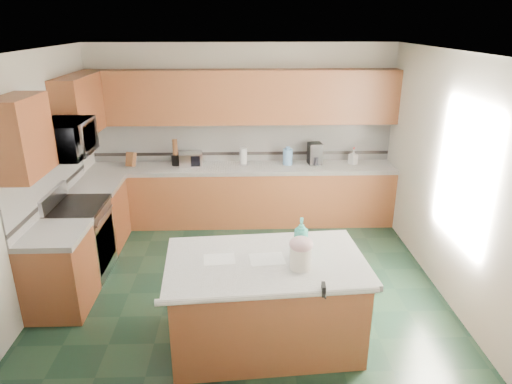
{
  "coord_description": "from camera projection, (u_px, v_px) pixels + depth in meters",
  "views": [
    {
      "loc": [
        -0.01,
        -4.61,
        3.0
      ],
      "look_at": [
        0.15,
        0.35,
        1.12
      ],
      "focal_mm": 32.0,
      "sensor_mm": 36.0,
      "label": 1
    }
  ],
  "objects": [
    {
      "name": "floor",
      "position": [
        244.0,
        291.0,
        5.37
      ],
      "size": [
        4.6,
        4.6,
        0.0
      ],
      "primitive_type": "plane",
      "color": "black",
      "rests_on": "ground"
    },
    {
      "name": "ceiling",
      "position": [
        242.0,
        53.0,
        4.42
      ],
      "size": [
        4.6,
        4.6,
        0.0
      ],
      "primitive_type": "plane",
      "color": "white",
      "rests_on": "ground"
    },
    {
      "name": "wall_back",
      "position": [
        242.0,
        133.0,
        7.07
      ],
      "size": [
        4.6,
        0.04,
        2.7
      ],
      "primitive_type": "cube",
      "color": "silver",
      "rests_on": "ground"
    },
    {
      "name": "wall_front",
      "position": [
        245.0,
        314.0,
        2.73
      ],
      "size": [
        4.6,
        0.04,
        2.7
      ],
      "primitive_type": "cube",
      "color": "silver",
      "rests_on": "ground"
    },
    {
      "name": "wall_left",
      "position": [
        24.0,
        186.0,
        4.83
      ],
      "size": [
        0.04,
        4.6,
        2.7
      ],
      "primitive_type": "cube",
      "color": "silver",
      "rests_on": "ground"
    },
    {
      "name": "wall_right",
      "position": [
        456.0,
        181.0,
        4.97
      ],
      "size": [
        0.04,
        4.6,
        2.7
      ],
      "primitive_type": "cube",
      "color": "silver",
      "rests_on": "ground"
    },
    {
      "name": "back_base_cab",
      "position": [
        243.0,
        196.0,
        7.09
      ],
      "size": [
        4.6,
        0.6,
        0.86
      ],
      "primitive_type": "cube",
      "color": "#5A2915",
      "rests_on": "ground"
    },
    {
      "name": "back_countertop",
      "position": [
        243.0,
        168.0,
        6.93
      ],
      "size": [
        4.6,
        0.64,
        0.06
      ],
      "primitive_type": "cube",
      "color": "white",
      "rests_on": "back_base_cab"
    },
    {
      "name": "back_upper_cab",
      "position": [
        242.0,
        97.0,
        6.68
      ],
      "size": [
        4.6,
        0.33,
        0.78
      ],
      "primitive_type": "cube",
      "color": "#5A2915",
      "rests_on": "wall_back"
    },
    {
      "name": "back_backsplash",
      "position": [
        242.0,
        141.0,
        7.08
      ],
      "size": [
        4.6,
        0.02,
        0.63
      ],
      "primitive_type": "cube",
      "color": "silver",
      "rests_on": "back_countertop"
    },
    {
      "name": "back_accent_band",
      "position": [
        243.0,
        153.0,
        7.14
      ],
      "size": [
        4.6,
        0.01,
        0.05
      ],
      "primitive_type": "cube",
      "color": "black",
      "rests_on": "back_countertop"
    },
    {
      "name": "left_base_cab_rear",
      "position": [
        100.0,
        216.0,
        6.37
      ],
      "size": [
        0.6,
        0.82,
        0.86
      ],
      "primitive_type": "cube",
      "color": "#5A2915",
      "rests_on": "ground"
    },
    {
      "name": "left_counter_rear",
      "position": [
        96.0,
        185.0,
        6.21
      ],
      "size": [
        0.64,
        0.82,
        0.06
      ],
      "primitive_type": "cube",
      "color": "white",
      "rests_on": "left_base_cab_rear"
    },
    {
      "name": "left_base_cab_front",
      "position": [
        60.0,
        273.0,
        4.94
      ],
      "size": [
        0.6,
        0.72,
        0.86
      ],
      "primitive_type": "cube",
      "color": "#5A2915",
      "rests_on": "ground"
    },
    {
      "name": "left_counter_front",
      "position": [
        53.0,
        235.0,
        4.78
      ],
      "size": [
        0.64,
        0.72,
        0.06
      ],
      "primitive_type": "cube",
      "color": "white",
      "rests_on": "left_base_cab_front"
    },
    {
      "name": "left_backsplash",
      "position": [
        49.0,
        179.0,
        5.38
      ],
      "size": [
        0.02,
        2.3,
        0.63
      ],
      "primitive_type": "cube",
      "color": "silver",
      "rests_on": "wall_left"
    },
    {
      "name": "left_accent_band",
      "position": [
        53.0,
        195.0,
        5.45
      ],
      "size": [
        0.01,
        2.3,
        0.05
      ],
      "primitive_type": "cube",
      "color": "black",
      "rests_on": "wall_left"
    },
    {
      "name": "left_upper_cab_rear",
      "position": [
        79.0,
        106.0,
        5.96
      ],
      "size": [
        0.33,
        1.09,
        0.78
      ],
      "primitive_type": "cube",
      "color": "#5A2915",
      "rests_on": "wall_left"
    },
    {
      "name": "left_upper_cab_front",
      "position": [
        22.0,
        137.0,
        4.4
      ],
      "size": [
        0.33,
        0.72,
        0.78
      ],
      "primitive_type": "cube",
      "color": "#5A2915",
      "rests_on": "wall_left"
    },
    {
      "name": "range_body",
      "position": [
        82.0,
        241.0,
        5.63
      ],
      "size": [
        0.6,
        0.76,
        0.88
      ],
      "primitive_type": "cube",
      "color": "#B7B7BC",
      "rests_on": "ground"
    },
    {
      "name": "range_oven_door",
      "position": [
        106.0,
        244.0,
        5.65
      ],
      "size": [
        0.02,
        0.68,
        0.55
      ],
      "primitive_type": "cube",
      "color": "black",
      "rests_on": "range_body"
    },
    {
      "name": "range_cooktop",
      "position": [
        77.0,
        207.0,
        5.46
      ],
      "size": [
        0.62,
        0.78,
        0.04
      ],
      "primitive_type": "cube",
      "color": "black",
      "rests_on": "range_body"
    },
    {
      "name": "range_handle",
      "position": [
        105.0,
        216.0,
        5.52
      ],
      "size": [
        0.02,
        0.66,
        0.02
      ],
      "primitive_type": "cylinder",
      "rotation": [
        1.57,
        0.0,
        0.0
      ],
      "color": "#B7B7BC",
      "rests_on": "range_body"
    },
    {
      "name": "range_backguard",
      "position": [
        53.0,
        198.0,
        5.41
      ],
      "size": [
        0.06,
        0.76,
        0.18
      ],
      "primitive_type": "cube",
      "color": "#B7B7BC",
      "rests_on": "range_body"
    },
    {
      "name": "microwave",
      "position": [
        66.0,
        139.0,
        5.17
      ],
      "size": [
        0.5,
        0.73,
        0.41
      ],
      "primitive_type": "imported",
      "rotation": [
        0.0,
        0.0,
        1.57
      ],
      "color": "#B7B7BC",
      "rests_on": "wall_left"
    },
    {
      "name": "island_base",
      "position": [
        266.0,
        305.0,
        4.39
      ],
      "size": [
        1.81,
        1.12,
        0.86
      ],
      "primitive_type": "cube",
      "rotation": [
        0.0,
        0.0,
        0.07
      ],
      "color": "#5A2915",
      "rests_on": "ground"
    },
    {
      "name": "island_top",
      "position": [
        266.0,
        263.0,
        4.23
      ],
      "size": [
        1.92,
        1.23,
        0.06
      ],
      "primitive_type": "cube",
      "rotation": [
        0.0,
        0.0,
        0.07
      ],
      "color": "white",
      "rests_on": "island_base"
    },
    {
      "name": "island_bullnose",
      "position": [
        269.0,
        296.0,
        3.71
      ],
      "size": [
        1.84,
        0.19,
        0.06
      ],
      "primitive_type": "cylinder",
      "rotation": [
        0.0,
        1.57,
        0.07
      ],
      "color": "white",
      "rests_on": "island_base"
    },
    {
      "name": "treat_jar",
      "position": [
        301.0,
        258.0,
        4.05
      ],
      "size": [
        0.24,
        0.24,
        0.2
      ],
      "primitive_type": "cylinder",
      "rotation": [
        0.0,
        0.0,
        0.29
      ],
      "color": "white",
      "rests_on": "island_top"
    },
    {
      "name": "treat_jar_lid",
      "position": [
        301.0,
        244.0,
        4.0
      ],
      "size": [
        0.21,
        0.21,
        0.13
      ],
      "primitive_type": "ellipsoid",
      "color": "#D7A8B2",
      "rests_on": "treat_jar"
    },
    {
      "name": "treat_jar_knob",
      "position": [
        301.0,
        240.0,
        3.98
      ],
      "size": [
        0.07,
        0.02,
        0.02
      ],
      "primitive_type": "cylinder",
      "rotation": [
        0.0,
        1.57,
        0.0
      ],
      "color": "tan",
      "rests_on": "treat_jar_lid"
    },
    {
      "name": "treat_jar_knob_end_l",
      "position": [
        297.0,
        240.0,
        3.98
      ],
      "size": [
        0.04,
        0.04,
        0.04
      ],
      "primitive_type": "sphere",
      "color": "tan",
      "rests_on": "treat_jar_lid"
    },
    {
      "name": "treat_jar_knob_end_r",
      "position": [
        305.0,
        239.0,
        3.98
      ],
      "size": [
        0.04,
        0.04,
        0.04
      ],
      "primitive_type": "sphere",
      "color": "tan",
      "rests_on": "treat_jar_lid"
    },
    {
      "name": "soap_bottle_island",
      "position": [
        301.0,
        238.0,
        4.2
      ],
      "size": [
        0.17,
        0.18,
        0.39
      ],
      "primitive_type": "imported",
      "rotation": [
        0.0,
        0.0,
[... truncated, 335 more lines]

